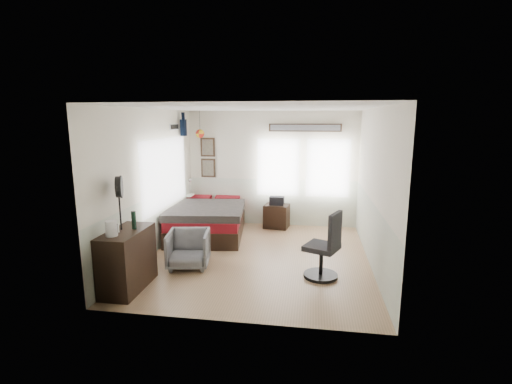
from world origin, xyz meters
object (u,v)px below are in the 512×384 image
armchair (189,249)px  task_chair (325,251)px  dresser (127,260)px  bed (208,220)px  nightstand (277,216)px

armchair → task_chair: size_ratio=0.64×
dresser → armchair: 1.13m
bed → dresser: bearing=-106.1°
bed → nightstand: bed is taller
nightstand → task_chair: task_chair is taller
bed → nightstand: bearing=21.0°
bed → task_chair: (2.48, -1.95, 0.11)m
armchair → nightstand: bearing=54.4°
bed → armchair: (0.18, -1.82, -0.02)m
dresser → nightstand: 4.01m
dresser → armchair: bearing=56.3°
dresser → task_chair: task_chair is taller
armchair → bed: bearing=86.1°
bed → task_chair: task_chair is taller
dresser → nightstand: bearing=61.9°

